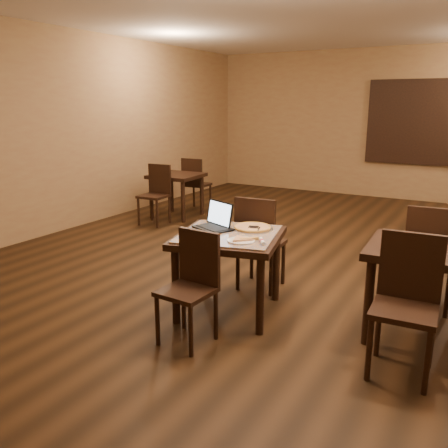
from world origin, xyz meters
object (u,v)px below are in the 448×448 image
Objects in this scene: pizza_pan at (252,229)px; other_table_b at (177,181)px; other_table_b_chair_near at (157,191)px; other_table_b_chair_far at (195,181)px; chair_main_near at (192,280)px; chair_main_far at (258,238)px; tiled_table at (229,244)px; other_table_c_chair_near at (407,296)px; other_table_c at (421,262)px; laptop at (216,221)px; other_table_c_chair_far at (430,252)px.

other_table_b is (-2.79, 2.70, -0.15)m from pizza_pan.
other_table_b_chair_far is at bearing 86.51° from other_table_b_chair_near.
chair_main_near is 1.23m from chair_main_far.
other_table_b_chair_far reaches higher than other_table_b.
chair_main_near is at bearing -51.21° from other_table_b_chair_near.
other_table_b_chair_far is (0.01, 1.12, 0.00)m from other_table_b_chair_near.
chair_main_far reaches higher than tiled_table.
chair_main_far is at bearing 129.83° from other_table_b_chair_far.
other_table_c_chair_near is (1.48, -0.48, -0.19)m from pizza_pan.
pizza_pan is 3.53m from other_table_b_chair_near.
chair_main_far is at bearing 167.85° from other_table_c.
laptop reaches higher than tiled_table.
pizza_pan is at bearing 103.50° from chair_main_far.
tiled_table is 1.09× the size of other_table_c_chair_near.
other_table_b is at bearing -27.89° from other_table_c_chair_far.
other_table_c_chair_far is (1.61, 0.95, -0.09)m from tiled_table.
chair_main_far is at bearing 107.09° from pizza_pan.
other_table_c is 0.60m from other_table_c_chair_near.
chair_main_far reaches higher than pizza_pan.
pizza_pan is at bearing 86.21° from chair_main_near.
other_table_c_chair_near is (4.28, -2.62, 0.03)m from other_table_b_chair_near.
chair_main_near is 0.90× the size of other_table_c_chair_near.
tiled_table is 0.29m from pizza_pan.
chair_main_far is 3.21m from other_table_b_chair_near.
chair_main_far is at bearing 148.91° from other_table_c_chair_near.
chair_main_far is 1.13× the size of other_table_c.
other_table_c_chair_near is at bearing 148.31° from chair_main_far.
pizza_pan is 1.66m from other_table_c_chair_far.
other_table_b is (-2.47, 2.83, -0.21)m from laptop.
laptop is 4.20m from other_table_b_chair_far.
other_table_c is (1.60, 0.35, -0.01)m from tiled_table.
other_table_b is (-2.68, 3.55, 0.10)m from chair_main_near.
other_table_c_chair_far is (4.28, -2.55, 0.03)m from other_table_b_chair_far.
chair_main_near is at bearing -169.55° from other_table_c_chair_near.
other_table_c_chair_far is at bearing -21.47° from other_table_b_chair_near.
other_table_b is at bearing 153.48° from laptop.
chair_main_far is 1.04× the size of other_table_b_chair_near.
tiled_table is 3.97m from other_table_b.
chair_main_far reaches higher than other_table_b_chair_near.
chair_main_near is 2.32× the size of pizza_pan.
other_table_c_chair_near reaches higher than other_table_c.
other_table_b_chair_near reaches higher than pizza_pan.
chair_main_far is at bearing 75.93° from tiled_table.
tiled_table is at bearing 124.34° from other_table_b_chair_far.
other_table_b_chair_near is (-2.48, 2.27, -0.29)m from laptop.
tiled_table is 1.21× the size of chair_main_near.
other_table_b_chair_far is (-2.79, 3.25, -0.23)m from pizza_pan.
other_table_c_chair_near is at bearing 11.44° from laptop.
tiled_table is 1.34× the size of other_table_b.
other_table_b_chair_near reaches higher than other_table_c.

